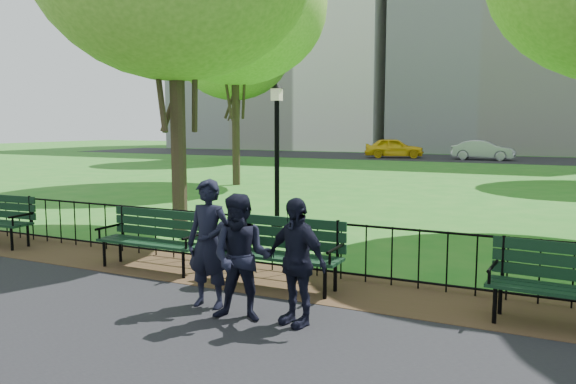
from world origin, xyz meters
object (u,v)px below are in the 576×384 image
at_px(taxi, 394,148).
at_px(park_bench_main, 258,241).
at_px(person_right, 296,261).
at_px(sedan_silver, 483,150).
at_px(lamppost, 277,151).
at_px(park_bench_right_a, 576,278).
at_px(tree_far_w, 234,51).
at_px(park_bench_left_a, 154,233).
at_px(tree_mid_w, 234,5).
at_px(person_mid, 242,258).
at_px(person_left, 209,244).

bearing_deg(taxi, park_bench_main, 174.02).
height_order(park_bench_main, person_right, person_right).
bearing_deg(sedan_silver, lamppost, 178.03).
height_order(park_bench_right_a, taxi, taxi).
bearing_deg(lamppost, sedan_silver, 87.75).
height_order(lamppost, tree_far_w, tree_far_w).
bearing_deg(sedan_silver, park_bench_main, -178.41).
bearing_deg(park_bench_left_a, taxi, 98.80).
relative_size(tree_mid_w, tree_far_w, 1.00).
bearing_deg(park_bench_left_a, park_bench_main, -2.25).
height_order(park_bench_main, tree_far_w, tree_far_w).
distance_m(tree_mid_w, person_right, 17.07).
bearing_deg(lamppost, tree_far_w, 123.69).
relative_size(lamppost, tree_far_w, 0.33).
bearing_deg(park_bench_left_a, tree_mid_w, 115.61).
height_order(park_bench_right_a, person_mid, person_mid).
height_order(park_bench_main, sedan_silver, sedan_silver).
height_order(park_bench_left_a, person_mid, person_mid).
xyz_separation_m(park_bench_right_a, lamppost, (-6.06, 4.20, 1.18)).
bearing_deg(tree_mid_w, park_bench_main, -57.48).
bearing_deg(person_right, park_bench_left_a, 175.79).
distance_m(park_bench_left_a, tree_mid_w, 14.59).
xyz_separation_m(park_bench_left_a, person_left, (1.93, -1.25, 0.24)).
height_order(park_bench_left_a, taxi, taxi).
bearing_deg(sedan_silver, tree_mid_w, 161.80).
bearing_deg(tree_far_w, lamppost, -56.31).
distance_m(park_bench_left_a, person_mid, 3.00).
xyz_separation_m(person_mid, person_right, (0.65, 0.17, -0.01)).
bearing_deg(tree_mid_w, taxi, 87.71).
distance_m(park_bench_left_a, lamppost, 4.32).
xyz_separation_m(park_bench_main, person_left, (-0.10, -1.16, 0.17)).
distance_m(park_bench_right_a, sedan_silver, 32.92).
relative_size(park_bench_left_a, person_left, 1.12).
distance_m(park_bench_right_a, person_left, 4.47).
distance_m(lamppost, sedan_silver, 28.39).
relative_size(lamppost, person_right, 2.15).
relative_size(tree_far_w, taxi, 2.40).
relative_size(tree_mid_w, person_mid, 6.43).
xyz_separation_m(tree_mid_w, sedan_silver, (6.89, 20.61, -6.29)).
bearing_deg(person_right, sedan_silver, 111.65).
distance_m(park_bench_main, park_bench_left_a, 2.03).
bearing_deg(park_bench_main, sedan_silver, 91.15).
bearing_deg(park_bench_right_a, person_mid, -154.25).
relative_size(tree_far_w, person_mid, 6.43).
height_order(lamppost, sedan_silver, lamppost).
bearing_deg(tree_mid_w, park_bench_right_a, -45.22).
height_order(tree_mid_w, person_right, tree_mid_w).
bearing_deg(person_mid, tree_mid_w, 107.59).
height_order(park_bench_right_a, person_left, person_left).
bearing_deg(person_mid, park_bench_main, 97.44).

